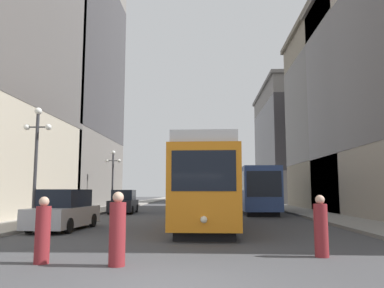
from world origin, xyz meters
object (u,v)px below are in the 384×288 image
(pedestrian_on_sidewalk, at_px, (117,231))
(lamp_post_left_far, at_px, (113,170))
(lamp_post_left_near, at_px, (36,147))
(pedestrian_crossing_near, at_px, (321,228))
(parked_car_left_near, at_px, (124,202))
(transit_bus, at_px, (254,188))
(pedestrian_crossing_far, at_px, (43,232))
(parked_car_left_mid, at_px, (64,211))
(streetcar, at_px, (207,184))

(pedestrian_on_sidewalk, bearing_deg, lamp_post_left_far, -15.89)
(lamp_post_left_near, bearing_deg, pedestrian_crossing_near, -34.22)
(parked_car_left_near, bearing_deg, pedestrian_crossing_near, -66.66)
(lamp_post_left_near, bearing_deg, pedestrian_on_sidewalk, -55.82)
(transit_bus, height_order, pedestrian_crossing_far, transit_bus)
(parked_car_left_near, bearing_deg, transit_bus, 5.16)
(parked_car_left_mid, height_order, lamp_post_left_far, lamp_post_left_far)
(transit_bus, height_order, parked_car_left_mid, transit_bus)
(parked_car_left_mid, xyz_separation_m, lamp_post_left_near, (-1.90, 1.00, 3.06))
(parked_car_left_near, xyz_separation_m, lamp_post_left_near, (-1.90, -11.55, 3.06))
(pedestrian_crossing_near, relative_size, pedestrian_crossing_far, 1.02)
(pedestrian_crossing_near, bearing_deg, pedestrian_crossing_far, 170.59)
(streetcar, distance_m, pedestrian_crossing_far, 10.63)
(pedestrian_on_sidewalk, bearing_deg, pedestrian_crossing_near, -104.69)
(parked_car_left_near, bearing_deg, parked_car_left_mid, -92.96)
(transit_bus, relative_size, pedestrian_on_sidewalk, 6.83)
(parked_car_left_mid, relative_size, pedestrian_crossing_far, 2.94)
(transit_bus, bearing_deg, lamp_post_left_far, 169.12)
(transit_bus, relative_size, parked_car_left_near, 2.70)
(transit_bus, bearing_deg, parked_car_left_mid, -125.98)
(pedestrian_crossing_near, bearing_deg, lamp_post_left_near, 126.81)
(lamp_post_left_far, bearing_deg, pedestrian_on_sidewalk, -75.77)
(parked_car_left_mid, distance_m, pedestrian_crossing_near, 11.75)
(transit_bus, bearing_deg, pedestrian_crossing_near, -91.71)
(streetcar, distance_m, pedestrian_on_sidewalk, 10.28)
(transit_bus, distance_m, parked_car_left_mid, 17.49)
(transit_bus, height_order, parked_car_left_near, transit_bus)
(pedestrian_on_sidewalk, xyz_separation_m, lamp_post_left_far, (-6.28, 24.74, 2.78))
(transit_bus, relative_size, lamp_post_left_far, 2.28)
(transit_bus, distance_m, pedestrian_crossing_near, 20.89)
(parked_car_left_mid, xyz_separation_m, pedestrian_on_sidewalk, (4.37, -8.24, -0.03))
(transit_bus, bearing_deg, pedestrian_on_sidewalk, -104.58)
(lamp_post_left_far, bearing_deg, streetcar, -60.24)
(streetcar, xyz_separation_m, lamp_post_left_far, (-8.45, 14.78, 1.49))
(parked_car_left_mid, relative_size, lamp_post_left_near, 0.83)
(streetcar, relative_size, pedestrian_crossing_far, 7.68)
(pedestrian_crossing_far, bearing_deg, transit_bus, 150.81)
(parked_car_left_near, bearing_deg, pedestrian_on_sidewalk, -81.09)
(parked_car_left_mid, bearing_deg, transit_bus, 56.41)
(parked_car_left_mid, height_order, pedestrian_crossing_far, parked_car_left_mid)
(transit_bus, relative_size, pedestrian_crossing_far, 7.35)
(lamp_post_left_near, bearing_deg, streetcar, 4.91)
(parked_car_left_near, xyz_separation_m, pedestrian_on_sidewalk, (4.38, -20.79, -0.03))
(pedestrian_crossing_far, bearing_deg, parked_car_left_near, 177.39)
(pedestrian_crossing_near, xyz_separation_m, lamp_post_left_far, (-11.48, 23.31, 2.83))
(parked_car_left_near, bearing_deg, streetcar, -61.81)
(transit_bus, bearing_deg, lamp_post_left_near, -132.79)
(streetcar, height_order, pedestrian_on_sidewalk, streetcar)
(parked_car_left_mid, bearing_deg, lamp_post_left_far, 99.44)
(pedestrian_crossing_near, height_order, lamp_post_left_near, lamp_post_left_near)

